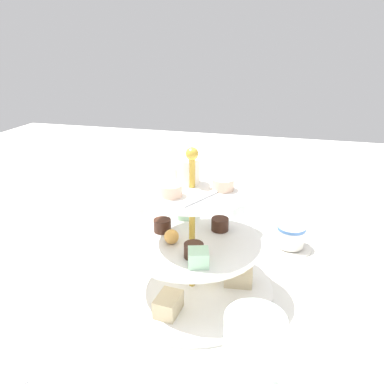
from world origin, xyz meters
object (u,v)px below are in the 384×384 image
at_px(water_glass_short_left, 235,216).
at_px(water_glass_mid_back, 137,222).
at_px(tiered_serving_stand, 192,250).
at_px(butter_knife_left, 11,343).
at_px(teacup_with_saucer, 291,237).
at_px(water_glass_tall_right, 252,365).
at_px(butter_knife_right, 368,309).

xyz_separation_m(water_glass_short_left, water_glass_mid_back, (-0.09, 0.20, 0.00)).
bearing_deg(tiered_serving_stand, butter_knife_left, 131.09).
bearing_deg(teacup_with_saucer, water_glass_short_left, 70.61).
xyz_separation_m(water_glass_tall_right, butter_knife_left, (0.02, 0.34, -0.06)).
bearing_deg(butter_knife_right, water_glass_tall_right, 129.22).
height_order(water_glass_tall_right, water_glass_short_left, water_glass_tall_right).
bearing_deg(water_glass_mid_back, teacup_with_saucer, -81.23).
bearing_deg(butter_knife_left, teacup_with_saucer, 87.20).
bearing_deg(water_glass_mid_back, butter_knife_left, 170.27).
bearing_deg(butter_knife_right, teacup_with_saucer, 21.73).
distance_m(water_glass_tall_right, butter_knife_right, 0.29).
relative_size(water_glass_tall_right, teacup_with_saucer, 1.47).
distance_m(water_glass_short_left, butter_knife_right, 0.34).
xyz_separation_m(teacup_with_saucer, butter_knife_right, (-0.17, -0.13, -0.02)).
bearing_deg(teacup_with_saucer, water_glass_tall_right, 174.64).
bearing_deg(teacup_with_saucer, water_glass_mid_back, 98.77).
relative_size(water_glass_tall_right, butter_knife_right, 0.78).
relative_size(water_glass_tall_right, water_glass_short_left, 1.72).
distance_m(teacup_with_saucer, butter_knife_left, 0.54).
bearing_deg(water_glass_mid_back, water_glass_short_left, -64.74).
xyz_separation_m(butter_knife_right, water_glass_mid_back, (0.12, 0.45, 0.04)).
distance_m(water_glass_tall_right, butter_knife_left, 0.35).
distance_m(tiered_serving_stand, water_glass_mid_back, 0.22).
xyz_separation_m(tiered_serving_stand, water_glass_tall_right, (-0.21, -0.13, -0.01)).
xyz_separation_m(tiered_serving_stand, teacup_with_saucer, (0.19, -0.16, -0.05)).
distance_m(water_glass_short_left, butter_knife_left, 0.50).
relative_size(tiered_serving_stand, water_glass_tall_right, 2.11).
height_order(tiered_serving_stand, water_glass_short_left, tiered_serving_stand).
bearing_deg(teacup_with_saucer, butter_knife_right, -143.48).
bearing_deg(water_glass_short_left, butter_knife_right, -130.58).
height_order(tiered_serving_stand, water_glass_tall_right, tiered_serving_stand).
bearing_deg(water_glass_short_left, tiered_serving_stand, 171.06).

